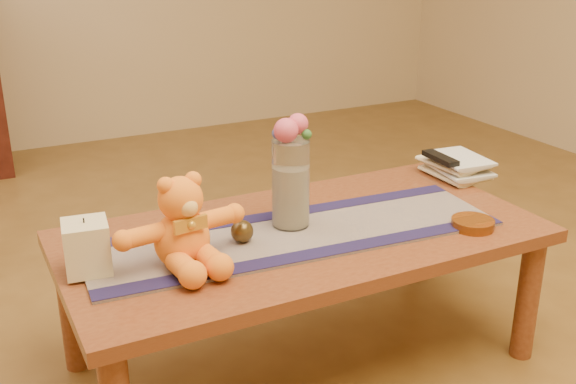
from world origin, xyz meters
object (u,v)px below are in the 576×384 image
bronze_ball (242,231)px  book_bottom (437,177)px  amber_dish (473,224)px  glass_vase (291,184)px  tv_remote (440,158)px  pillar_candle (87,247)px  teddy_bear (181,222)px

bronze_ball → book_bottom: 0.84m
book_bottom → amber_dish: (-0.17, -0.38, 0.00)m
bronze_ball → glass_vase: bearing=14.3°
tv_remote → amber_dish: tv_remote is taller
book_bottom → glass_vase: bearing=-169.0°
tv_remote → amber_dish: size_ratio=1.26×
glass_vase → bronze_ball: (-0.18, -0.04, -0.10)m
tv_remote → bronze_ball: bearing=-166.1°
pillar_candle → book_bottom: 1.26m
teddy_bear → amber_dish: size_ratio=2.69×
pillar_candle → tv_remote: bearing=6.8°
book_bottom → teddy_bear: bearing=-168.2°
pillar_candle → amber_dish: pillar_candle is taller
glass_vase → bronze_ball: glass_vase is taller
glass_vase → pillar_candle: bearing=-177.4°
tv_remote → amber_dish: bearing=-112.1°
book_bottom → tv_remote: (-0.00, -0.01, 0.07)m
book_bottom → tv_remote: 0.08m
teddy_bear → bronze_ball: (0.19, 0.04, -0.08)m
teddy_bear → book_bottom: (1.01, 0.22, -0.11)m
glass_vase → tv_remote: size_ratio=1.62×
amber_dish → book_bottom: bearing=65.9°
pillar_candle → glass_vase: 0.60m
glass_vase → book_bottom: size_ratio=1.17×
pillar_candle → book_bottom: pillar_candle is taller
teddy_bear → pillar_candle: size_ratio=2.54×
pillar_candle → teddy_bear: bearing=-14.9°
glass_vase → book_bottom: 0.67m
teddy_bear → tv_remote: size_ratio=2.13×
glass_vase → tv_remote: glass_vase is taller
glass_vase → amber_dish: size_ratio=2.05×
amber_dish → tv_remote: bearing=65.4°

